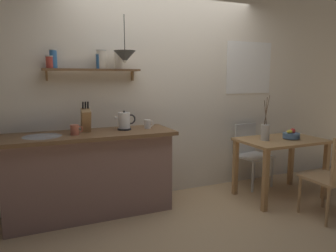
{
  "coord_description": "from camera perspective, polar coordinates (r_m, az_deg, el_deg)",
  "views": [
    {
      "loc": [
        -1.51,
        -3.05,
        1.51
      ],
      "look_at": [
        -0.1,
        0.25,
        0.95
      ],
      "focal_mm": 33.28,
      "sensor_mm": 36.0,
      "label": 1
    }
  ],
  "objects": [
    {
      "name": "back_wall",
      "position": [
        4.09,
        1.75,
        6.63
      ],
      "size": [
        6.8,
        0.11,
        2.7
      ],
      "color": "silver",
      "rests_on": "ground_plane"
    },
    {
      "name": "wall_shelf",
      "position": [
        3.6,
        -13.55,
        11.02
      ],
      "size": [
        1.06,
        0.2,
        0.34
      ],
      "color": "brown"
    },
    {
      "name": "ground_plane",
      "position": [
        3.73,
        3.03,
        -15.04
      ],
      "size": [
        14.0,
        14.0,
        0.0
      ],
      "primitive_type": "plane",
      "color": "tan"
    },
    {
      "name": "dining_table",
      "position": [
        4.16,
        19.96,
        -3.93
      ],
      "size": [
        1.04,
        0.67,
        0.75
      ],
      "color": "tan",
      "rests_on": "ground_plane"
    },
    {
      "name": "coffee_mug_by_sink",
      "position": [
        3.36,
        -16.67,
        -0.67
      ],
      "size": [
        0.13,
        0.09,
        0.1
      ],
      "color": "#C6664C",
      "rests_on": "kitchen_counter"
    },
    {
      "name": "coffee_mug_spare",
      "position": [
        3.63,
        -3.73,
        0.37
      ],
      "size": [
        0.12,
        0.08,
        0.1
      ],
      "color": "white",
      "rests_on": "kitchen_counter"
    },
    {
      "name": "knife_block",
      "position": [
        3.49,
        -14.81,
        1.11
      ],
      "size": [
        0.09,
        0.18,
        0.33
      ],
      "color": "tan",
      "rests_on": "kitchen_counter"
    },
    {
      "name": "kitchen_counter",
      "position": [
        3.57,
        -14.02,
        -8.4
      ],
      "size": [
        1.83,
        0.63,
        0.92
      ],
      "color": "gray",
      "rests_on": "ground_plane"
    },
    {
      "name": "dining_chair_near",
      "position": [
        3.75,
        28.21,
        -7.74
      ],
      "size": [
        0.44,
        0.44,
        0.93
      ],
      "color": "tan",
      "rests_on": "ground_plane"
    },
    {
      "name": "fruit_bowl",
      "position": [
        4.18,
        21.63,
        -1.51
      ],
      "size": [
        0.2,
        0.2,
        0.14
      ],
      "color": "#51759E",
      "rests_on": "dining_table"
    },
    {
      "name": "twig_vase",
      "position": [
        3.98,
        17.37,
        -1.05
      ],
      "size": [
        0.11,
        0.1,
        0.55
      ],
      "color": "#B7B2A8",
      "rests_on": "dining_table"
    },
    {
      "name": "electric_kettle",
      "position": [
        3.56,
        -7.99,
        0.87
      ],
      "size": [
        0.24,
        0.16,
        0.22
      ],
      "color": "black",
      "rests_on": "kitchen_counter"
    },
    {
      "name": "pendant_lamp",
      "position": [
        3.46,
        -7.91,
        12.49
      ],
      "size": [
        0.24,
        0.24,
        0.5
      ],
      "color": "black"
    },
    {
      "name": "dining_chair_far",
      "position": [
        4.54,
        14.84,
        -4.45
      ],
      "size": [
        0.49,
        0.45,
        0.86
      ],
      "color": "silver",
      "rests_on": "ground_plane"
    }
  ]
}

